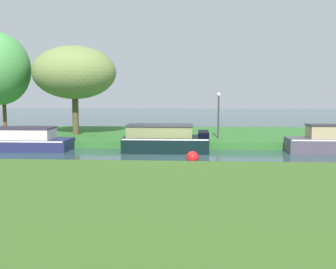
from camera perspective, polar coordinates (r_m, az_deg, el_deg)
ground_plane at (r=19.62m, az=0.78°, el=-2.99°), size 120.00×120.00×0.00m
riverbank_far at (r=26.53m, az=1.52°, el=-0.19°), size 72.00×10.00×0.40m
riverbank_near at (r=10.79m, az=-1.59°, el=-9.44°), size 72.00×10.00×0.40m
black_barge at (r=20.75m, az=-0.41°, el=-0.72°), size 4.48×2.25×1.42m
slate_narrowboat at (r=21.99m, az=23.25°, el=-0.89°), size 4.87×1.55×1.47m
navy_cruiser at (r=22.91m, az=-21.74°, el=-0.81°), size 6.50×2.02×1.23m
willow_tree_centre at (r=26.07m, az=-13.48°, el=8.75°), size 5.35×4.63×5.70m
lamp_post at (r=23.35m, az=7.36°, el=3.66°), size 0.24×0.24×2.72m
mooring_post_near at (r=23.26m, az=22.85°, el=-0.14°), size 0.17×0.17×0.73m
channel_buoy at (r=17.19m, az=3.58°, el=-3.36°), size 0.55×0.55×0.55m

